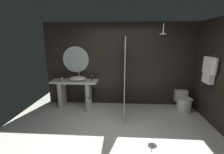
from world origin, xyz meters
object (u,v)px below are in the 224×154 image
at_px(soap_dispenser, 92,78).
at_px(rain_shower_head, 163,33).
at_px(hanging_bathrobe, 209,69).
at_px(toilet, 183,102).
at_px(tumbler_cup, 62,79).
at_px(round_wall_mirror, 76,59).
at_px(vessel_sink, 77,78).
at_px(waste_bin, 89,105).

distance_m(soap_dispenser, rain_shower_head, 2.42).
relative_size(hanging_bathrobe, toilet, 1.15).
xyz_separation_m(soap_dispenser, hanging_bathrobe, (3.10, -0.68, 0.45)).
relative_size(tumbler_cup, rain_shower_head, 0.35).
xyz_separation_m(round_wall_mirror, toilet, (3.33, -0.32, -1.22)).
height_order(vessel_sink, toilet, vessel_sink).
height_order(tumbler_cup, soap_dispenser, soap_dispenser).
height_order(round_wall_mirror, rain_shower_head, rain_shower_head).
distance_m(round_wall_mirror, hanging_bathrobe, 3.73).
bearing_deg(toilet, tumbler_cup, 179.38).
height_order(round_wall_mirror, waste_bin, round_wall_mirror).
xyz_separation_m(soap_dispenser, rain_shower_head, (2.01, -0.27, 1.33)).
height_order(vessel_sink, tumbler_cup, vessel_sink).
height_order(round_wall_mirror, toilet, round_wall_mirror).
bearing_deg(toilet, vessel_sink, 178.23).
relative_size(vessel_sink, tumbler_cup, 5.31).
distance_m(tumbler_cup, toilet, 3.77).
distance_m(vessel_sink, tumbler_cup, 0.47).
distance_m(tumbler_cup, round_wall_mirror, 0.74).
distance_m(tumbler_cup, soap_dispenser, 0.91).
distance_m(vessel_sink, waste_bin, 0.91).
bearing_deg(soap_dispenser, tumbler_cup, -174.50).
bearing_deg(hanging_bathrobe, round_wall_mirror, 166.47).
distance_m(rain_shower_head, waste_bin, 2.91).
relative_size(soap_dispenser, round_wall_mirror, 0.20).
height_order(vessel_sink, rain_shower_head, rain_shower_head).
bearing_deg(waste_bin, vessel_sink, 136.54).
bearing_deg(tumbler_cup, vessel_sink, 7.35).
distance_m(vessel_sink, toilet, 3.31).
bearing_deg(rain_shower_head, toilet, 10.41).
height_order(soap_dispenser, waste_bin, soap_dispenser).
bearing_deg(rain_shower_head, waste_bin, -176.15).
height_order(soap_dispenser, rain_shower_head, rain_shower_head).
bearing_deg(hanging_bathrobe, soap_dispenser, 167.54).
bearing_deg(hanging_bathrobe, rain_shower_head, 159.26).
bearing_deg(round_wall_mirror, hanging_bathrobe, -13.53).
height_order(soap_dispenser, round_wall_mirror, round_wall_mirror).
bearing_deg(rain_shower_head, soap_dispenser, 172.27).
bearing_deg(waste_bin, soap_dispenser, 84.60).
height_order(tumbler_cup, round_wall_mirror, round_wall_mirror).
bearing_deg(toilet, soap_dispenser, 177.39).
bearing_deg(waste_bin, hanging_bathrobe, -4.99).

